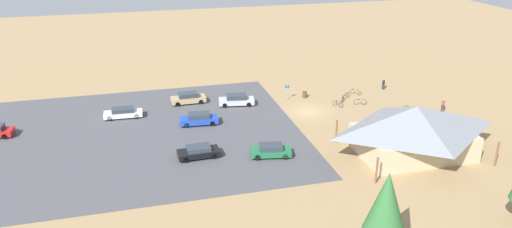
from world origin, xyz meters
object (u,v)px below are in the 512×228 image
lot_sign (287,90)px  bicycle_silver_yard_center (360,102)px  trash_bin (305,95)px  car_tan_far_end (188,98)px  pine_center (386,203)px  bicycle_purple_edge_north (338,104)px  car_green_aisle_side (271,151)px  visitor_crossing_yard (383,84)px  car_silver_end_stall (236,100)px  car_black_second_row (199,152)px  bicycle_white_yard_left (377,117)px  car_blue_near_entry (199,119)px  car_white_inner_stall (123,113)px  bicycle_red_yard_right (347,96)px  visitor_at_bikes (443,105)px  bicycle_green_edge_south (405,109)px  bicycle_teal_near_porch (343,99)px  bicycle_orange_near_sign (356,92)px  bike_pavilion (414,128)px

lot_sign → bicycle_silver_yard_center: (-8.90, 4.36, -1.02)m
trash_bin → car_tan_far_end: (15.98, -1.82, 0.33)m
pine_center → bicycle_purple_edge_north: bearing=-108.2°
car_green_aisle_side → visitor_crossing_yard: visitor_crossing_yard is taller
trash_bin → car_silver_end_stall: bearing=3.1°
car_tan_far_end → car_black_second_row: size_ratio=1.05×
bicycle_white_yard_left → car_green_aisle_side: (15.63, 6.28, 0.36)m
car_black_second_row → car_green_aisle_side: bearing=166.7°
car_blue_near_entry → car_white_inner_stall: bearing=-27.4°
car_blue_near_entry → bicycle_silver_yard_center: bearing=-176.8°
trash_bin → bicycle_red_yard_right: size_ratio=0.65×
trash_bin → visitor_at_bikes: bearing=148.1°
car_white_inner_stall → car_silver_end_stall: 14.69m
bicycle_green_edge_south → bicycle_purple_edge_north: 8.59m
car_white_inner_stall → car_black_second_row: size_ratio=1.08×
trash_bin → car_green_aisle_side: (9.74, 16.28, 0.28)m
car_silver_end_stall → visitor_at_bikes: bearing=160.3°
car_black_second_row → visitor_at_bikes: (-32.48, -4.96, 0.23)m
bicycle_teal_near_porch → car_tan_far_end: 20.92m
bicycle_white_yard_left → pine_center: bearing=62.6°
lot_sign → bicycle_silver_yard_center: lot_sign is taller
pine_center → bicycle_red_yard_right: bearing=-110.8°
car_silver_end_stall → bicycle_white_yard_left: bearing=149.0°
car_blue_near_entry → car_green_aisle_side: size_ratio=1.05×
trash_bin → bicycle_white_yard_left: 11.60m
bicycle_silver_yard_center → bicycle_orange_near_sign: bicycle_silver_yard_center is taller
car_blue_near_entry → car_black_second_row: 8.87m
car_black_second_row → visitor_crossing_yard: bearing=-153.0°
pine_center → visitor_at_bikes: pine_center is taller
bike_pavilion → car_black_second_row: (22.02, -4.85, -2.28)m
bike_pavilion → bicycle_green_edge_south: bike_pavilion is taller
bicycle_teal_near_porch → car_white_inner_stall: size_ratio=0.31×
bicycle_red_yard_right → visitor_at_bikes: bearing=141.3°
lot_sign → pine_center: size_ratio=0.30×
bicycle_teal_near_porch → car_silver_end_stall: size_ratio=0.30×
car_tan_far_end → car_silver_end_stall: bearing=159.0°
bicycle_silver_yard_center → bicycle_teal_near_porch: size_ratio=1.12×
bicycle_red_yard_right → car_silver_end_stall: (15.44, -1.18, 0.40)m
bicycle_silver_yard_center → bicycle_orange_near_sign: 4.11m
bicycle_green_edge_south → car_silver_end_stall: bearing=-21.2°
bicycle_teal_near_porch → visitor_at_bikes: 12.85m
bicycle_green_edge_south → bicycle_teal_near_porch: size_ratio=1.05×
bicycle_white_yard_left → car_tan_far_end: 24.86m
lot_sign → pine_center: 34.93m
bicycle_teal_near_porch → car_black_second_row: (21.46, 11.55, 0.32)m
bicycle_silver_yard_center → bicycle_green_edge_south: bearing=137.9°
bike_pavilion → car_blue_near_entry: bearing=-33.4°
bike_pavilion → bicycle_white_yard_left: size_ratio=9.00×
car_blue_near_entry → car_green_aisle_side: car_blue_near_entry is taller
trash_bin → bicycle_silver_yard_center: 7.73m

